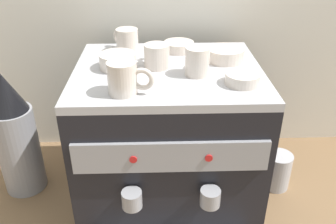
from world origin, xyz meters
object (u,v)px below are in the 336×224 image
object	(u,v)px
ceramic_bowl_2	(242,79)
ceramic_cup_2	(126,40)
ceramic_cup_1	(156,56)
ceramic_bowl_1	(118,61)
milk_pitcher	(277,171)
coffee_grinder	(16,137)
ceramic_bowl_3	(179,47)
ceramic_bowl_0	(225,55)
ceramic_cup_3	(198,61)
espresso_machine	(168,136)
ceramic_cup_0	(124,78)

from	to	relation	value
ceramic_bowl_2	ceramic_cup_2	bearing A→B (deg)	140.44
ceramic_cup_1	ceramic_bowl_2	bearing A→B (deg)	-29.38
ceramic_bowl_1	milk_pitcher	xyz separation A→B (m)	(0.54, 0.00, -0.43)
ceramic_cup_1	coffee_grinder	bearing A→B (deg)	176.84
ceramic_bowl_2	milk_pitcher	xyz separation A→B (m)	(0.20, 0.13, -0.42)
ceramic_bowl_2	ceramic_bowl_3	xyz separation A→B (m)	(-0.16, 0.27, 0.00)
ceramic_bowl_0	ceramic_cup_2	bearing A→B (deg)	162.82
ceramic_cup_2	ceramic_cup_3	distance (m)	0.29
ceramic_cup_2	milk_pitcher	bearing A→B (deg)	-15.49
ceramic_cup_2	ceramic_bowl_0	bearing A→B (deg)	-17.18
ceramic_bowl_0	ceramic_bowl_1	size ratio (longest dim) A/B	1.07
espresso_machine	milk_pitcher	distance (m)	0.43
espresso_machine	ceramic_cup_1	distance (m)	0.28
ceramic_bowl_0	ceramic_bowl_1	bearing A→B (deg)	-171.25
espresso_machine	ceramic_bowl_3	bearing A→B (deg)	75.34
espresso_machine	ceramic_cup_0	distance (m)	0.34
ceramic_cup_1	ceramic_bowl_3	distance (m)	0.16
coffee_grinder	ceramic_bowl_2	bearing A→B (deg)	-12.40
ceramic_cup_2	ceramic_bowl_0	size ratio (longest dim) A/B	0.85
ceramic_cup_1	ceramic_cup_2	bearing A→B (deg)	124.65
espresso_machine	ceramic_bowl_1	bearing A→B (deg)	175.04
ceramic_cup_3	milk_pitcher	bearing A→B (deg)	10.08
ceramic_cup_0	ceramic_cup_1	xyz separation A→B (m)	(0.08, 0.18, -0.01)
ceramic_cup_0	ceramic_bowl_1	distance (m)	0.18
ceramic_bowl_0	milk_pitcher	xyz separation A→B (m)	(0.21, -0.05, -0.42)
coffee_grinder	milk_pitcher	world-z (taller)	coffee_grinder
ceramic_cup_2	coffee_grinder	bearing A→B (deg)	-163.32
ceramic_bowl_3	ceramic_bowl_1	bearing A→B (deg)	-142.71
ceramic_bowl_2	ceramic_cup_1	bearing A→B (deg)	150.62
ceramic_bowl_2	ceramic_bowl_3	size ratio (longest dim) A/B	0.94
ceramic_cup_3	milk_pitcher	size ratio (longest dim) A/B	0.81
ceramic_cup_1	ceramic_cup_2	distance (m)	0.17
ceramic_bowl_0	coffee_grinder	size ratio (longest dim) A/B	0.26
ceramic_bowl_1	coffee_grinder	distance (m)	0.46
espresso_machine	ceramic_bowl_3	xyz separation A→B (m)	(0.04, 0.16, 0.25)
espresso_machine	ceramic_bowl_0	distance (m)	0.32
coffee_grinder	ceramic_cup_3	bearing A→B (deg)	-8.13
ceramic_cup_0	coffee_grinder	world-z (taller)	ceramic_cup_0
coffee_grinder	ceramic_bowl_0	bearing A→B (deg)	1.53
ceramic_cup_2	ceramic_bowl_1	xyz separation A→B (m)	(-0.02, -0.15, -0.02)
milk_pitcher	ceramic_bowl_2	bearing A→B (deg)	-147.17
ceramic_bowl_0	ceramic_bowl_3	bearing A→B (deg)	145.92
ceramic_cup_1	ceramic_bowl_0	size ratio (longest dim) A/B	0.96
ceramic_bowl_0	ceramic_bowl_2	size ratio (longest dim) A/B	1.24
espresso_machine	milk_pitcher	xyz separation A→B (m)	(0.39, 0.01, -0.17)
ceramic_cup_2	espresso_machine	bearing A→B (deg)	-50.46
ceramic_cup_1	ceramic_cup_2	size ratio (longest dim) A/B	1.13
ceramic_bowl_0	ceramic_bowl_1	world-z (taller)	ceramic_bowl_1
ceramic_bowl_3	coffee_grinder	distance (m)	0.63
espresso_machine	ceramic_bowl_2	bearing A→B (deg)	-29.59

